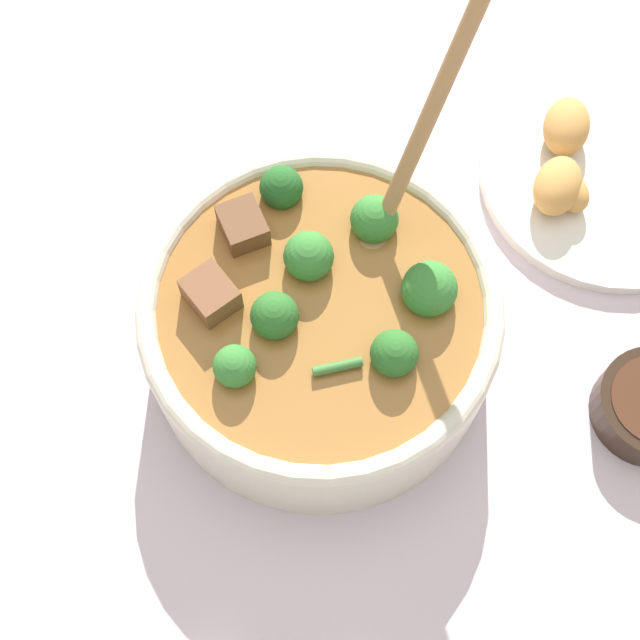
# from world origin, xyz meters

# --- Properties ---
(ground_plane) EXTENTS (4.00, 4.00, 0.00)m
(ground_plane) POSITION_xyz_m (0.00, 0.00, 0.00)
(ground_plane) COLOR silver
(stew_bowl) EXTENTS (0.27, 0.26, 0.26)m
(stew_bowl) POSITION_xyz_m (0.00, 0.00, 0.05)
(stew_bowl) COLOR beige
(stew_bowl) RESTS_ON ground_plane
(food_plate) EXTENTS (0.22, 0.22, 0.05)m
(food_plate) POSITION_xyz_m (0.27, 0.10, 0.01)
(food_plate) COLOR silver
(food_plate) RESTS_ON ground_plane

